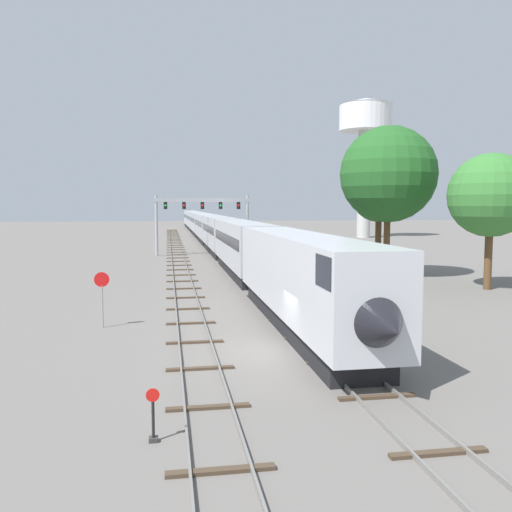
{
  "coord_description": "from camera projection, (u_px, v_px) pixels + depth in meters",
  "views": [
    {
      "loc": [
        -4.65,
        -21.95,
        6.25
      ],
      "look_at": [
        1.0,
        12.0,
        3.0
      ],
      "focal_mm": 37.4,
      "sensor_mm": 36.0,
      "label": 1
    }
  ],
  "objects": [
    {
      "name": "ground_plane",
      "position": [
        279.0,
        352.0,
        22.9
      ],
      "size": [
        400.0,
        400.0,
        0.0
      ],
      "primitive_type": "plane",
      "color": "slate"
    },
    {
      "name": "track_main",
      "position": [
        211.0,
        246.0,
        82.14
      ],
      "size": [
        2.6,
        200.0,
        0.16
      ],
      "color": "slate",
      "rests_on": "ground"
    },
    {
      "name": "passenger_train",
      "position": [
        207.0,
        227.0,
        91.65
      ],
      "size": [
        3.04,
        152.22,
        4.8
      ],
      "color": "silver",
      "rests_on": "ground"
    },
    {
      "name": "stop_sign",
      "position": [
        102.0,
        292.0,
        27.22
      ],
      "size": [
        0.76,
        0.08,
        2.88
      ],
      "color": "gray",
      "rests_on": "ground"
    },
    {
      "name": "trackside_tree_mid",
      "position": [
        379.0,
        194.0,
        47.99
      ],
      "size": [
        5.08,
        5.08,
        9.87
      ],
      "color": "brown",
      "rests_on": "ground"
    },
    {
      "name": "switch_stand",
      "position": [
        153.0,
        423.0,
        14.1
      ],
      "size": [
        0.36,
        0.24,
        1.46
      ],
      "color": "black",
      "rests_on": "ground"
    },
    {
      "name": "track_near",
      "position": [
        178.0,
        259.0,
        61.6
      ],
      "size": [
        2.6,
        160.0,
        0.16
      ],
      "color": "slate",
      "rests_on": "ground"
    },
    {
      "name": "trackside_tree_left",
      "position": [
        388.0,
        175.0,
        46.13
      ],
      "size": [
        8.34,
        8.34,
        13.14
      ],
      "color": "brown",
      "rests_on": "ground"
    },
    {
      "name": "trackside_tree_right",
      "position": [
        491.0,
        196.0,
        39.3
      ],
      "size": [
        6.2,
        6.2,
        10.13
      ],
      "color": "brown",
      "rests_on": "ground"
    },
    {
      "name": "water_tower",
      "position": [
        365.0,
        127.0,
        103.1
      ],
      "size": [
        10.25,
        10.25,
        26.91
      ],
      "color": "beige",
      "rests_on": "ground"
    },
    {
      "name": "signal_gantry",
      "position": [
        202.0,
        211.0,
        67.25
      ],
      "size": [
        12.1,
        0.49,
        7.58
      ],
      "color": "#999BA0",
      "rests_on": "ground"
    }
  ]
}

